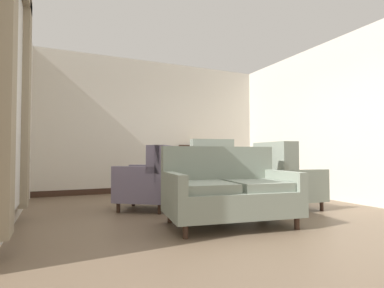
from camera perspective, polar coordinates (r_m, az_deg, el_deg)
ground at (r=4.36m, az=5.49°, el=-13.18°), size 8.44×8.44×0.00m
wall_back at (r=7.08m, az=-6.71°, el=3.34°), size 5.39×0.08×3.00m
wall_left at (r=4.69m, az=-30.23°, el=6.27°), size 0.08×4.22×3.00m
wall_right at (r=6.64m, az=21.43°, el=3.81°), size 0.08×4.22×3.00m
baseboard_back at (r=7.05m, az=-6.63°, el=-8.36°), size 5.23×0.03×0.12m
window_with_curtains at (r=3.78m, az=-30.23°, el=10.15°), size 0.12×1.86×2.74m
coffee_table at (r=4.53m, az=4.83°, el=-7.49°), size 0.81×0.81×0.51m
porcelain_vase at (r=4.49m, az=5.44°, el=-4.19°), size 0.15×0.15×0.37m
settee at (r=3.72m, az=6.88°, el=-8.94°), size 1.61×1.08×0.95m
armchair_beside_settee at (r=4.97m, az=17.11°, el=-6.62°), size 0.86×0.86×1.04m
armchair_back_corner at (r=5.66m, az=3.16°, el=-5.92°), size 0.91×1.00×1.12m
armchair_near_window at (r=4.72m, az=-7.93°, el=-7.01°), size 1.07×1.06×0.98m
side_table at (r=5.97m, az=4.22°, el=-5.85°), size 0.51×0.51×0.73m
sideboard at (r=7.14m, az=1.25°, el=-4.95°), size 0.87×0.37×1.07m
gramophone at (r=7.07m, az=1.88°, el=-0.36°), size 0.43×0.48×0.48m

